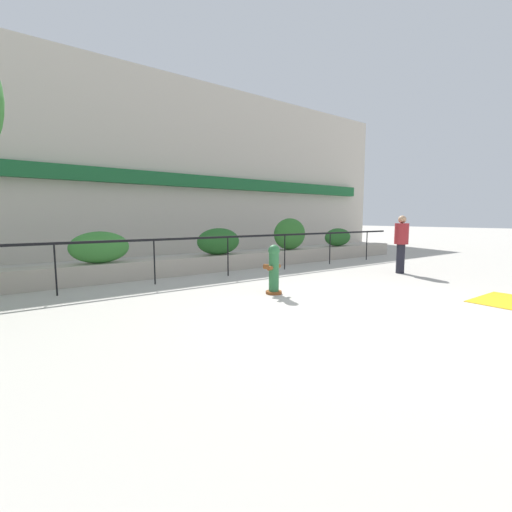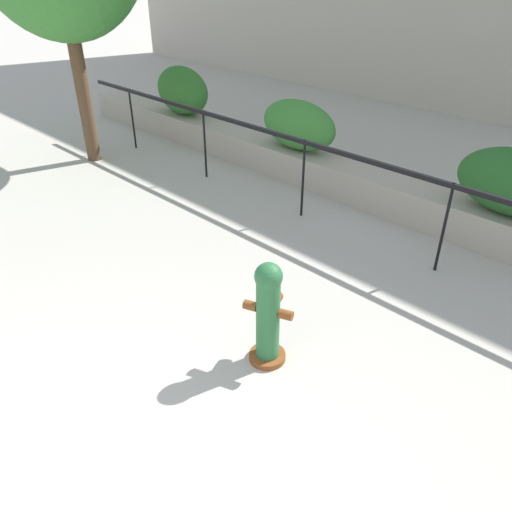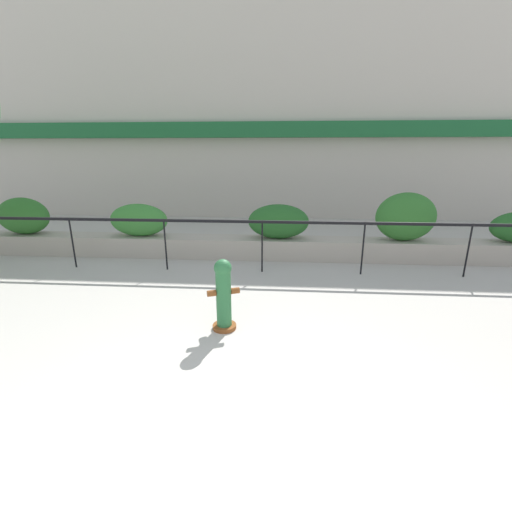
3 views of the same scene
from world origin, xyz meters
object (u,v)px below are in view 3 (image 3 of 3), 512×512
hedge_bush_1 (139,220)px  fire_hydrant (223,294)px  hedge_bush_3 (406,217)px  hedge_bush_0 (23,216)px  hedge_bush_2 (278,221)px

hedge_bush_1 → fire_hydrant: 4.62m
hedge_bush_3 → fire_hydrant: size_ratio=1.29×
hedge_bush_0 → hedge_bush_2: size_ratio=0.92×
hedge_bush_0 → hedge_bush_1: size_ratio=0.93×
hedge_bush_0 → hedge_bush_2: bearing=0.0°
hedge_bush_0 → hedge_bush_3: hedge_bush_3 is taller
hedge_bush_3 → fire_hydrant: hedge_bush_3 is taller
hedge_bush_2 → hedge_bush_0: bearing=180.0°
hedge_bush_3 → fire_hydrant: (-3.75, -3.69, -0.52)m
hedge_bush_1 → hedge_bush_3: size_ratio=1.05×
hedge_bush_0 → hedge_bush_3: size_ratio=0.97×
hedge_bush_0 → hedge_bush_3: 9.56m
hedge_bush_0 → fire_hydrant: bearing=-32.4°
hedge_bush_3 → fire_hydrant: 5.28m
hedge_bush_2 → hedge_bush_3: bearing=0.0°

